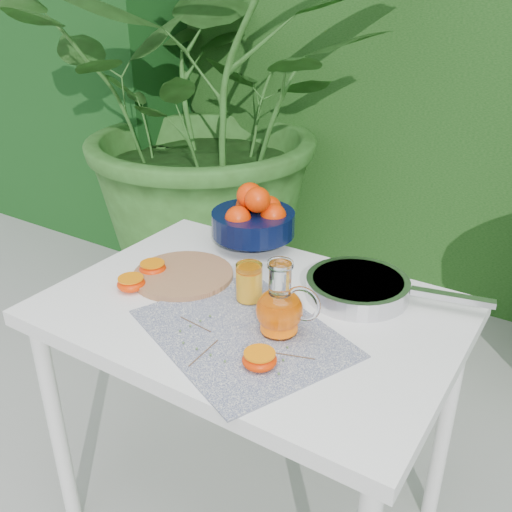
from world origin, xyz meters
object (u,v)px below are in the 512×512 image
Objects in this scene: white_table at (252,333)px; saute_pan at (359,287)px; juice_pitcher at (280,308)px; fruit_bowl at (254,218)px; cutting_board at (183,275)px.

white_table is 0.30m from saute_pan.
juice_pitcher reaches higher than white_table.
white_table is at bearing -58.23° from fruit_bowl.
white_table is 2.09× the size of saute_pan.
cutting_board is 0.37m from juice_pitcher.
cutting_board is at bearing 174.72° from white_table.
saute_pan is (0.08, 0.25, -0.04)m from juice_pitcher.
white_table is at bearing -136.85° from saute_pan.
juice_pitcher reaches higher than cutting_board.
fruit_bowl is at bearing 129.85° from juice_pitcher.
cutting_board is at bearing -99.73° from fruit_bowl.
saute_pan is (0.20, 0.19, 0.11)m from white_table.
fruit_bowl is 0.48m from juice_pitcher.
white_table is 0.20m from juice_pitcher.
fruit_bowl reaches higher than juice_pitcher.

